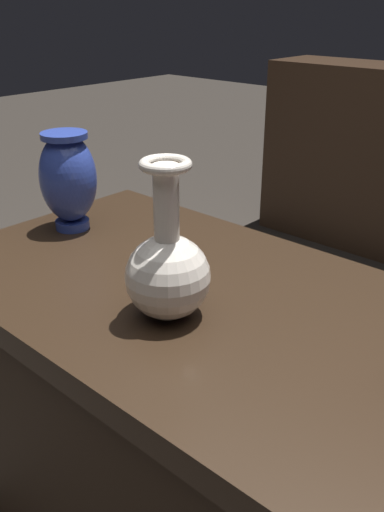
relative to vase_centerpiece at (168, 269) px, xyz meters
The scene contains 3 objects.
display_plinth 0.50m from the vase_centerpiece, 77.93° to the left, with size 1.20×0.64×0.80m.
vase_centerpiece is the anchor object (origin of this frame).
vase_left_accent 0.48m from the vase_centerpiece, 163.69° to the left, with size 0.13×0.13×0.23m.
Camera 1 is at (0.58, -0.70, 1.31)m, focal length 38.99 mm.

